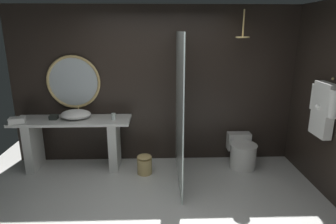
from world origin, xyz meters
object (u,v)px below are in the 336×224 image
Objects in this scene: hanging_bathrobe at (323,107)px; toilet at (242,152)px; tumbler_cup at (114,116)px; round_wall_mirror at (73,82)px; folded_hand_towel at (17,120)px; waste_bin at (145,164)px; rain_shower_head at (243,34)px; tissue_box at (54,117)px; vessel_sink at (76,114)px.

toilet is (-0.80, 0.78, -0.98)m from hanging_bathrobe.
tumbler_cup is 0.16× the size of toilet.
folded_hand_towel is (-0.77, -0.45, -0.51)m from round_wall_mirror.
folded_hand_towel reaches higher than waste_bin.
hanging_bathrobe is (2.90, -0.78, 0.33)m from tumbler_cup.
rain_shower_head is 2.49m from waste_bin.
rain_shower_head reaches higher than hanging_bathrobe.
tissue_box is at bearing 167.75° from hanging_bathrobe.
tumbler_cup is (0.61, -0.07, -0.02)m from vessel_sink.
rain_shower_head reaches higher than folded_hand_towel.
folded_hand_towel is (-0.48, -0.20, 0.01)m from tissue_box.
rain_shower_head reaches higher than toilet.
rain_shower_head is (2.59, -0.07, 1.24)m from vessel_sink.
tissue_box is at bearing 22.91° from folded_hand_towel.
waste_bin is (1.09, -0.28, -0.75)m from vessel_sink.
vessel_sink is at bearing 178.66° from toilet.
rain_shower_head is 1.27× the size of waste_bin.
rain_shower_head is (1.98, -0.00, 1.26)m from tumbler_cup.
folded_hand_towel is at bearing -165.89° from vessel_sink.
rain_shower_head is at bearing -6.68° from round_wall_mirror.
vessel_sink is 1.49× the size of waste_bin.
tumbler_cup is at bearing 156.44° from waste_bin.
rain_shower_head is at bearing -1.50° from vessel_sink.
rain_shower_head reaches higher than round_wall_mirror.
folded_hand_towel is (-3.42, -0.14, -1.26)m from rain_shower_head.
round_wall_mirror is 2.75× the size of waste_bin.
waste_bin is (0.48, -0.21, -0.73)m from tumbler_cup.
vessel_sink is 0.61m from tumbler_cup.
toilet reaches higher than waste_bin.
folded_hand_towel is (-1.92, 0.07, 0.72)m from waste_bin.
vessel_sink reaches higher than toilet.
toilet is (2.71, -0.06, -0.67)m from vessel_sink.
tumbler_cup reaches higher than toilet.
round_wall_mirror is at bearing 163.08° from hanging_bathrobe.
toilet is (0.12, 0.00, -1.90)m from rain_shower_head.
tumbler_cup is 0.90m from waste_bin.
tissue_box is 0.15× the size of round_wall_mirror.
tissue_box is at bearing 169.31° from waste_bin.
waste_bin is (1.15, -0.52, -1.23)m from round_wall_mirror.
hanging_bathrobe is (3.57, -1.09, -0.17)m from round_wall_mirror.
hanging_bathrobe is 4.40m from folded_hand_towel.
round_wall_mirror is 1.10× the size of hanging_bathrobe.
tumbler_cup is 2.20m from toilet.
toilet is at bearing 2.35° from folded_hand_towel.
hanging_bathrobe reaches higher than vessel_sink.
waste_bin is (-2.42, 0.57, -1.06)m from hanging_bathrobe.
tumbler_cup is 0.12× the size of round_wall_mirror.
round_wall_mirror is (0.29, 0.25, 0.52)m from tissue_box.
round_wall_mirror reaches higher than vessel_sink.
tumbler_cup is at bearing 5.61° from folded_hand_towel.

